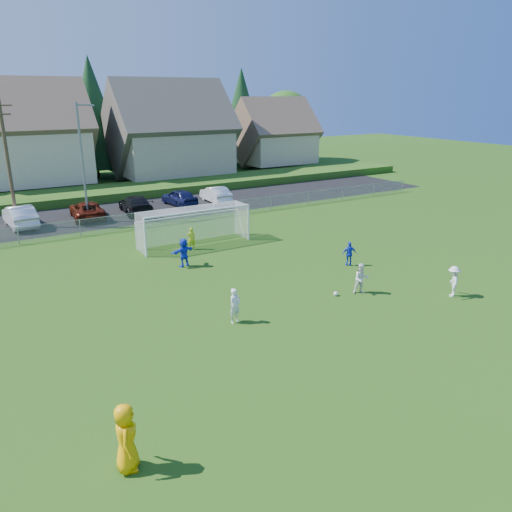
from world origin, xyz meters
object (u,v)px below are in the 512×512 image
at_px(soccer_ball, 336,294).
at_px(goalkeeper, 191,238).
at_px(car_b, 20,216).
at_px(car_d, 136,204).
at_px(car_f, 216,194).
at_px(car_e, 179,197).
at_px(player_white_c, 453,281).
at_px(player_white_a, 235,306).
at_px(player_blue_a, 349,254).
at_px(car_c, 87,210).
at_px(player_blue_b, 184,252).
at_px(player_white_b, 361,279).
at_px(soccer_goal, 193,220).
at_px(referee, 126,438).

xyz_separation_m(soccer_ball, goalkeeper, (-2.91, 10.88, 0.62)).
relative_size(car_b, car_d, 0.96).
relative_size(soccer_ball, car_d, 0.04).
bearing_deg(car_b, car_d, 174.15).
bearing_deg(car_f, car_e, -4.20).
xyz_separation_m(soccer_ball, player_white_c, (4.90, -3.03, 0.67)).
bearing_deg(car_d, player_white_a, 88.34).
distance_m(goalkeeper, car_b, 14.77).
bearing_deg(car_d, player_blue_a, 114.12).
relative_size(player_white_c, car_c, 0.31).
xyz_separation_m(soccer_ball, player_white_a, (-5.75, -0.03, 0.68)).
xyz_separation_m(player_blue_b, car_b, (-6.90, 14.79, -0.02)).
bearing_deg(car_b, player_white_a, 99.91).
bearing_deg(player_white_b, car_d, 120.88).
bearing_deg(player_blue_a, player_blue_b, -5.18).
bearing_deg(car_f, player_blue_a, 90.23).
bearing_deg(player_white_c, soccer_goal, -109.16).
bearing_deg(car_c, player_white_c, 119.03).
distance_m(player_white_b, player_blue_a, 4.31).
height_order(referee, car_d, referee).
height_order(soccer_ball, car_c, car_c).
bearing_deg(car_e, soccer_goal, 63.89).
height_order(player_white_c, car_f, player_white_c).
distance_m(player_white_a, player_blue_b, 8.17).
height_order(player_blue_b, goalkeeper, player_blue_b).
height_order(car_c, soccer_goal, soccer_goal).
distance_m(car_b, soccer_goal, 14.35).
distance_m(soccer_ball, soccer_goal, 12.22).
bearing_deg(car_e, player_white_b, 81.64).
xyz_separation_m(player_blue_a, player_blue_b, (-8.31, 4.87, 0.13)).
distance_m(player_white_a, player_white_b, 7.03).
bearing_deg(car_f, soccer_goal, 61.02).
height_order(goalkeeper, soccer_goal, soccer_goal).
relative_size(referee, car_c, 0.39).
bearing_deg(soccer_ball, player_white_a, -179.66).
xyz_separation_m(referee, player_blue_a, (16.23, 9.62, -0.27)).
relative_size(car_b, car_e, 1.17).
relative_size(car_c, car_e, 1.17).
relative_size(soccer_ball, referee, 0.11).
height_order(player_white_a, car_b, car_b).
relative_size(player_white_c, player_blue_b, 0.93).
distance_m(player_white_a, player_blue_a, 9.95).
relative_size(player_white_b, soccer_goal, 0.21).
bearing_deg(player_blue_b, goalkeeper, -135.80).
bearing_deg(player_white_a, car_b, 88.82).
distance_m(referee, player_white_a, 9.36).
bearing_deg(car_b, car_e, 179.15).
relative_size(player_white_b, car_b, 0.32).
distance_m(player_blue_a, player_blue_b, 9.64).
bearing_deg(car_b, player_blue_a, 123.40).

